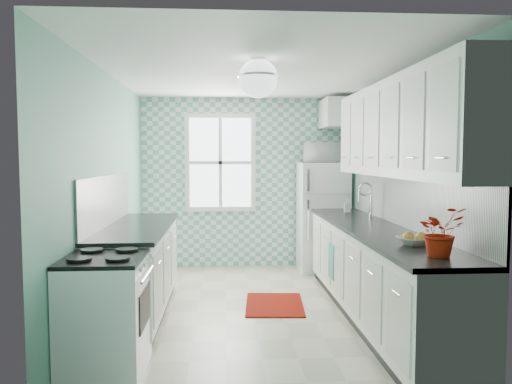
{
  "coord_description": "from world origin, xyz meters",
  "views": [
    {
      "loc": [
        -0.31,
        -5.2,
        1.64
      ],
      "look_at": [
        0.05,
        0.25,
        1.25
      ],
      "focal_mm": 35.0,
      "sensor_mm": 36.0,
      "label": 1
    }
  ],
  "objects": [
    {
      "name": "backsplash_right",
      "position": [
        1.49,
        -0.4,
        1.2
      ],
      "size": [
        0.02,
        3.6,
        0.51
      ],
      "primitive_type": "cube",
      "color": "white",
      "rests_on": "wall_right"
    },
    {
      "name": "microwave",
      "position": [
        1.11,
        1.82,
        1.69
      ],
      "size": [
        0.52,
        0.36,
        0.28
      ],
      "primitive_type": "imported",
      "rotation": [
        0.0,
        0.0,
        3.16
      ],
      "color": "white",
      "rests_on": "fridge"
    },
    {
      "name": "ceiling_light",
      "position": [
        0.0,
        -0.8,
        2.32
      ],
      "size": [
        0.34,
        0.34,
        0.35
      ],
      "color": "silver",
      "rests_on": "ceiling"
    },
    {
      "name": "base_cabinets_right",
      "position": [
        1.2,
        -0.4,
        0.45
      ],
      "size": [
        0.6,
        3.6,
        0.9
      ],
      "primitive_type": "cube",
      "color": "white",
      "rests_on": "floor"
    },
    {
      "name": "wall_right",
      "position": [
        1.51,
        0.0,
        1.25
      ],
      "size": [
        0.02,
        4.4,
        2.5
      ],
      "primitive_type": "cube",
      "color": "#69A592",
      "rests_on": "floor"
    },
    {
      "name": "fruit_bowl",
      "position": [
        1.2,
        -1.4,
        0.97
      ],
      "size": [
        0.32,
        0.32,
        0.07
      ],
      "primitive_type": "imported",
      "rotation": [
        0.0,
        0.0,
        0.26
      ],
      "color": "white",
      "rests_on": "countertop_right"
    },
    {
      "name": "countertop_left",
      "position": [
        -1.19,
        -0.07,
        0.92
      ],
      "size": [
        0.63,
        2.15,
        0.04
      ],
      "primitive_type": "cube",
      "color": "black",
      "rests_on": "base_cabinets_left"
    },
    {
      "name": "backsplash_left",
      "position": [
        -1.49,
        -0.07,
        1.2
      ],
      "size": [
        0.02,
        2.15,
        0.51
      ],
      "primitive_type": "cube",
      "color": "white",
      "rests_on": "wall_left"
    },
    {
      "name": "wall_back",
      "position": [
        0.0,
        2.21,
        1.25
      ],
      "size": [
        3.0,
        0.02,
        2.5
      ],
      "primitive_type": "cube",
      "color": "#69A592",
      "rests_on": "floor"
    },
    {
      "name": "ceiling",
      "position": [
        0.0,
        0.0,
        2.51
      ],
      "size": [
        3.0,
        4.4,
        0.02
      ],
      "primitive_type": "cube",
      "color": "white",
      "rests_on": "wall_back"
    },
    {
      "name": "floor",
      "position": [
        0.0,
        0.0,
        -0.01
      ],
      "size": [
        3.0,
        4.4,
        0.02
      ],
      "primitive_type": "cube",
      "color": "beige",
      "rests_on": "ground"
    },
    {
      "name": "upper_cabinet_fridge",
      "position": [
        1.3,
        1.83,
        2.25
      ],
      "size": [
        0.4,
        0.74,
        0.4
      ],
      "primitive_type": "cube",
      "color": "white",
      "rests_on": "wall_right"
    },
    {
      "name": "rug",
      "position": [
        0.25,
        0.18,
        0.01
      ],
      "size": [
        0.69,
        0.94,
        0.01
      ],
      "primitive_type": "cube",
      "rotation": [
        0.0,
        0.0,
        -0.08
      ],
      "color": "maroon",
      "rests_on": "floor"
    },
    {
      "name": "wall_left",
      "position": [
        -1.51,
        0.0,
        1.25
      ],
      "size": [
        0.02,
        4.4,
        2.5
      ],
      "primitive_type": "cube",
      "color": "#69A592",
      "rests_on": "floor"
    },
    {
      "name": "dish_towel",
      "position": [
        0.89,
        0.2,
        0.48
      ],
      "size": [
        0.07,
        0.26,
        0.39
      ],
      "primitive_type": "cube",
      "rotation": [
        0.0,
        0.0,
        0.21
      ],
      "color": "#68ABAC",
      "rests_on": "base_cabinets_right"
    },
    {
      "name": "window",
      "position": [
        -0.35,
        2.16,
        1.55
      ],
      "size": [
        1.04,
        0.05,
        1.44
      ],
      "color": "white",
      "rests_on": "wall_back"
    },
    {
      "name": "countertop_right",
      "position": [
        1.19,
        -0.4,
        0.92
      ],
      "size": [
        0.63,
        3.6,
        0.04
      ],
      "primitive_type": "cube",
      "color": "black",
      "rests_on": "base_cabinets_right"
    },
    {
      "name": "sink",
      "position": [
        1.2,
        0.35,
        0.93
      ],
      "size": [
        0.49,
        0.41,
        0.53
      ],
      "rotation": [
        0.0,
        0.0,
        0.06
      ],
      "color": "silver",
      "rests_on": "countertop_right"
    },
    {
      "name": "stove",
      "position": [
        -1.2,
        -1.45,
        0.46
      ],
      "size": [
        0.59,
        0.73,
        0.88
      ],
      "rotation": [
        0.0,
        0.0,
        -0.02
      ],
      "color": "silver",
      "rests_on": "floor"
    },
    {
      "name": "soap_bottle",
      "position": [
        1.25,
        0.96,
        1.02
      ],
      "size": [
        0.09,
        0.09,
        0.17
      ],
      "primitive_type": "imported",
      "rotation": [
        0.0,
        0.0,
        -0.14
      ],
      "color": "#A8BCC7",
      "rests_on": "countertop_right"
    },
    {
      "name": "base_cabinets_left",
      "position": [
        -1.2,
        -0.07,
        0.45
      ],
      "size": [
        0.6,
        2.15,
        0.9
      ],
      "primitive_type": "cube",
      "color": "white",
      "rests_on": "floor"
    },
    {
      "name": "wall_front",
      "position": [
        0.0,
        -2.21,
        1.25
      ],
      "size": [
        3.0,
        0.02,
        2.5
      ],
      "primitive_type": "cube",
      "color": "#69A592",
      "rests_on": "floor"
    },
    {
      "name": "upper_cabinets_right",
      "position": [
        1.33,
        -0.6,
        1.9
      ],
      "size": [
        0.33,
        3.2,
        0.9
      ],
      "primitive_type": "cube",
      "color": "white",
      "rests_on": "wall_right"
    },
    {
      "name": "potted_plant",
      "position": [
        1.2,
        -1.85,
        1.12
      ],
      "size": [
        0.37,
        0.34,
        0.35
      ],
      "primitive_type": "imported",
      "rotation": [
        0.0,
        0.0,
        0.22
      ],
      "color": "#B40F15",
      "rests_on": "countertop_right"
    },
    {
      "name": "fridge",
      "position": [
        1.11,
        1.82,
        0.78
      ],
      "size": [
        0.68,
        0.67,
        1.55
      ],
      "rotation": [
        0.0,
        0.0,
        -0.04
      ],
      "color": "white",
      "rests_on": "floor"
    },
    {
      "name": "accent_wall",
      "position": [
        0.0,
        2.19,
        1.25
      ],
      "size": [
        3.0,
        0.01,
        2.5
      ],
      "primitive_type": "cube",
      "color": "#66B0A0",
      "rests_on": "wall_back"
    }
  ]
}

